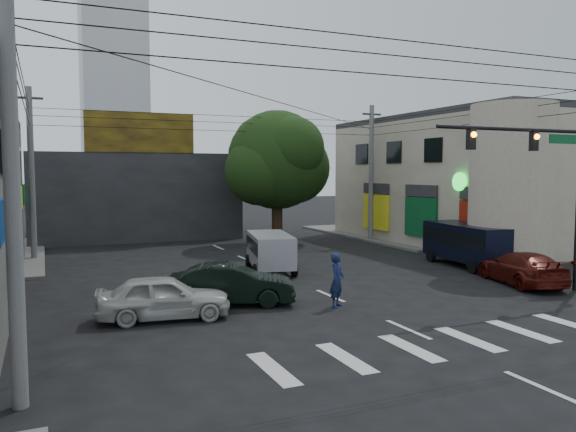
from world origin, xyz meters
TOP-DOWN VIEW (x-y plane):
  - ground at (0.00, 0.00)m, footprint 160.00×160.00m
  - sidewalk_far_right at (18.00, 18.00)m, footprint 16.00×16.00m
  - building_right at (18.00, 13.00)m, footprint 14.00×18.00m
  - corner_column at (11.00, 4.00)m, footprint 4.00×4.00m
  - building_far at (-4.00, 26.00)m, footprint 14.00×10.00m
  - billboard at (-4.00, 21.10)m, footprint 7.00×0.30m
  - tower_distant at (0.00, 70.00)m, footprint 9.00×9.00m
  - street_tree at (4.00, 17.00)m, footprint 6.40×6.40m
  - traffic_gantry at (7.82, -1.00)m, footprint 7.10×0.35m
  - utility_pole_near_left at (-10.50, -4.50)m, footprint 0.32×0.32m
  - utility_pole_far_left at (-10.50, 16.00)m, footprint 0.32×0.32m
  - utility_pole_far_right at (10.50, 16.00)m, footprint 0.32×0.32m
  - dark_sedan at (-3.90, 2.17)m, footprint 4.31×5.43m
  - white_compact at (-6.50, 1.17)m, footprint 2.92×4.74m
  - maroon_sedan at (8.43, 0.77)m, footprint 4.30×5.74m
  - silver_minivan at (-0.17, 7.77)m, footprint 4.93×3.53m
  - navy_van at (9.48, 5.16)m, footprint 5.73×3.12m
  - traffic_officer at (-0.60, 0.38)m, footprint 1.15×1.15m

SIDE VIEW (x-z plane):
  - ground at x=0.00m, z-range 0.00..0.00m
  - sidewalk_far_right at x=18.00m, z-range 0.00..0.15m
  - maroon_sedan at x=8.43m, z-range 0.00..1.39m
  - white_compact at x=-6.50m, z-range 0.00..1.45m
  - dark_sedan at x=-3.90m, z-range 0.00..1.47m
  - silver_minivan at x=-0.17m, z-range 0.00..1.80m
  - traffic_officer at x=-0.60m, z-range 0.00..1.91m
  - navy_van at x=9.48m, z-range 0.00..2.12m
  - building_far at x=-4.00m, z-range 0.00..6.00m
  - building_right at x=18.00m, z-range 0.00..8.00m
  - corner_column at x=11.00m, z-range 0.00..8.00m
  - utility_pole_near_left at x=-10.50m, z-range 0.00..9.20m
  - utility_pole_far_left at x=-10.50m, z-range 0.00..9.20m
  - utility_pole_far_right at x=10.50m, z-range 0.00..9.20m
  - traffic_gantry at x=7.82m, z-range 1.23..8.43m
  - street_tree at x=4.00m, z-range 1.12..9.82m
  - billboard at x=-4.00m, z-range 6.00..8.60m
  - tower_distant at x=0.00m, z-range 0.00..44.00m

